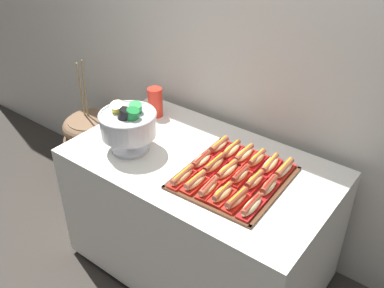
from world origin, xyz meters
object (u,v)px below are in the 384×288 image
hot_dog_1 (195,182)px  hot_dog_2 (208,188)px  hot_dog_12 (219,146)px  hot_dog_17 (284,170)px  buffet_table (200,215)px  hot_dog_3 (222,194)px  hot_dog_15 (257,159)px  punch_bowl (128,124)px  hot_dog_10 (254,181)px  hot_dog_16 (270,165)px  floor_vase (95,154)px  hot_dog_4 (237,200)px  hot_dog_9 (240,176)px  hot_dog_6 (202,161)px  cup_stack (155,102)px  hot_dog_5 (251,207)px  hot_dog_13 (231,150)px  hot_dog_7 (214,165)px  hot_dog_11 (269,187)px  hot_dog_0 (182,177)px  hot_dog_14 (244,155)px

hot_dog_1 → hot_dog_2: bearing=2.2°
hot_dog_12 → hot_dog_17: 0.38m
buffet_table → hot_dog_3: bearing=-35.8°
hot_dog_15 → punch_bowl: 0.69m
hot_dog_3 → hot_dog_10: 0.18m
hot_dog_2 → hot_dog_16: size_ratio=0.88×
floor_vase → hot_dog_12: 1.24m
hot_dog_10 → hot_dog_15: size_ratio=1.00×
hot_dog_4 → punch_bowl: bearing=176.4°
hot_dog_4 → hot_dog_9: 0.18m
hot_dog_1 → hot_dog_4: size_ratio=0.98×
hot_dog_6 → cup_stack: bearing=154.4°
floor_vase → hot_dog_5: 1.64m
hot_dog_9 → cup_stack: cup_stack is taller
cup_stack → hot_dog_1: bearing=-34.2°
floor_vase → hot_dog_5: size_ratio=5.66×
floor_vase → hot_dog_13: floor_vase is taller
hot_dog_4 → cup_stack: 0.93m
buffet_table → hot_dog_7: 0.42m
cup_stack → hot_dog_7: bearing=-22.5°
hot_dog_10 → hot_dog_11: 0.08m
hot_dog_10 → hot_dog_17: bearing=67.7°
hot_dog_15 → hot_dog_5: bearing=-63.4°
hot_dog_1 → hot_dog_2: size_ratio=1.00×
buffet_table → hot_dog_7: size_ratio=7.99×
floor_vase → hot_dog_6: bearing=-10.9°
hot_dog_6 → hot_dog_10: 0.30m
hot_dog_1 → hot_dog_0: bearing=-177.8°
hot_dog_10 → hot_dog_9: bearing=-177.8°
hot_dog_9 → hot_dog_5: bearing=-45.6°
floor_vase → hot_dog_12: (1.12, -0.05, 0.54)m
floor_vase → hot_dog_11: size_ratio=6.17×
hot_dog_16 → hot_dog_17: 0.08m
hot_dog_3 → hot_dog_11: size_ratio=0.96×
buffet_table → hot_dog_12: bearing=79.1°
buffet_table → hot_dog_0: hot_dog_0 is taller
hot_dog_9 → hot_dog_3: bearing=-87.8°
hot_dog_4 → hot_dog_7: hot_dog_7 is taller
hot_dog_6 → punch_bowl: size_ratio=0.52×
buffet_table → hot_dog_14: (0.18, 0.14, 0.41)m
hot_dog_9 → hot_dog_14: hot_dog_9 is taller
hot_dog_9 → hot_dog_1: bearing=-130.1°
hot_dog_4 → hot_dog_12: 0.45m
hot_dog_14 → punch_bowl: bearing=-152.5°
hot_dog_14 → cup_stack: size_ratio=0.99×
hot_dog_4 → hot_dog_5: size_ratio=0.95×
hot_dog_6 → cup_stack: 0.59m
hot_dog_7 → hot_dog_9: bearing=2.2°
buffet_table → hot_dog_9: bearing=-5.5°
floor_vase → hot_dog_6: floor_vase is taller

